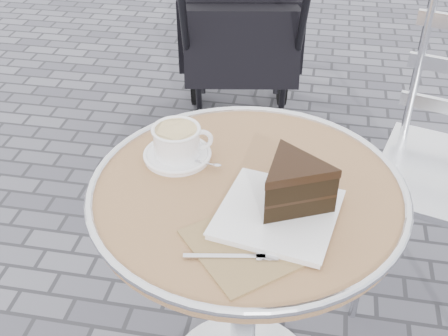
% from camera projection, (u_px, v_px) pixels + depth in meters
% --- Properties ---
extents(cafe_table, '(0.72, 0.72, 0.74)m').
position_uv_depth(cafe_table, '(246.00, 241.00, 1.35)').
color(cafe_table, silver).
rests_on(cafe_table, ground).
extents(cappuccino_set, '(0.19, 0.16, 0.08)m').
position_uv_depth(cappuccino_set, '(178.00, 145.00, 1.33)').
color(cappuccino_set, white).
rests_on(cappuccino_set, cafe_table).
extents(cake_plate_set, '(0.33, 0.37, 0.13)m').
position_uv_depth(cake_plate_set, '(289.00, 192.00, 1.15)').
color(cake_plate_set, '#8E6E4E').
rests_on(cake_plate_set, cafe_table).
extents(baby_stroller, '(0.66, 1.14, 1.12)m').
position_uv_depth(baby_stroller, '(241.00, 32.00, 2.54)').
color(baby_stroller, black).
rests_on(baby_stroller, ground).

